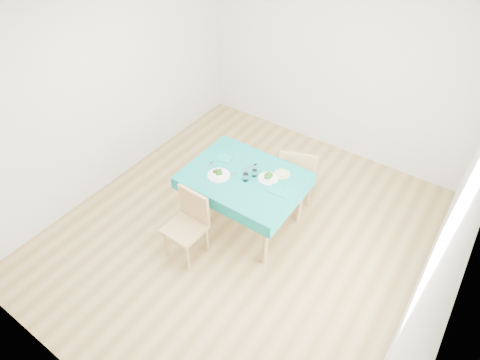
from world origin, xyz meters
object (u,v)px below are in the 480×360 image
Objects in this scene: side_plate at (282,174)px; chair_far at (299,161)px; chair_near at (184,224)px; bowl_near at (219,173)px; table at (244,200)px; bowl_far at (268,177)px.

chair_far is at bearing 95.16° from side_plate.
chair_near is 3.91× the size of bowl_near.
table is 0.50m from bowl_far.
bowl_near is at bearing 40.84° from chair_far.
bowl_near is 1.42× the size of side_plate.
side_plate reaches higher than table.
chair_far is 1.12m from bowl_near.
bowl_near is (0.01, 0.62, 0.29)m from chair_near.
bowl_far is at bearing 61.85° from chair_near.
bowl_near is at bearing -150.80° from bowl_far.
bowl_near is (-0.24, -0.16, 0.42)m from table.
chair_far is 4.42× the size of bowl_near.
chair_near reaches higher than bowl_far.
bowl_near is at bearing 89.98° from chair_near.
table is 0.51m from bowl_near.
side_plate is at bearing 61.81° from chair_near.
bowl_far is at bearing 66.24° from chair_far.
chair_far is 5.01× the size of bowl_far.
table is at bearing -156.38° from bowl_far.
table is 5.14× the size of bowl_near.
chair_far reaches higher than chair_near.
bowl_far is at bearing 23.62° from table.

